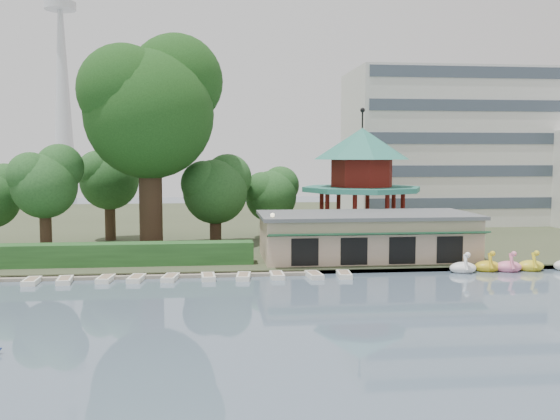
{
  "coord_description": "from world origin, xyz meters",
  "views": [
    {
      "loc": [
        -3.36,
        -30.73,
        9.28
      ],
      "look_at": [
        2.0,
        18.0,
        5.0
      ],
      "focal_mm": 40.0,
      "sensor_mm": 36.0,
      "label": 1
    }
  ],
  "objects": [
    {
      "name": "dock",
      "position": [
        -12.0,
        17.2,
        0.12
      ],
      "size": [
        34.0,
        1.6,
        0.24
      ],
      "primitive_type": "cube",
      "color": "gray",
      "rests_on": "ground"
    },
    {
      "name": "small_trees",
      "position": [
        -13.24,
        31.51,
        6.34
      ],
      "size": [
        39.05,
        16.04,
        10.18
      ],
      "color": "#3A281C",
      "rests_on": "shore"
    },
    {
      "name": "embankment",
      "position": [
        0.0,
        17.3,
        0.15
      ],
      "size": [
        220.0,
        0.6,
        0.3
      ],
      "primitive_type": "cube",
      "color": "gray",
      "rests_on": "ground"
    },
    {
      "name": "broadcast_tower",
      "position": [
        -42.0,
        140.0,
        33.98
      ],
      "size": [
        8.0,
        8.0,
        96.0
      ],
      "color": "silver",
      "rests_on": "ground"
    },
    {
      "name": "lamp_post",
      "position": [
        1.5,
        19.0,
        3.34
      ],
      "size": [
        0.36,
        0.36,
        4.28
      ],
      "color": "black",
      "rests_on": "shore"
    },
    {
      "name": "boathouse",
      "position": [
        10.0,
        21.97,
        2.37
      ],
      "size": [
        18.6,
        9.39,
        3.9
      ],
      "color": "tan",
      "rests_on": "shore"
    },
    {
      "name": "moored_rowboats",
      "position": [
        -10.13,
        15.79,
        0.18
      ],
      "size": [
        34.58,
        2.72,
        0.36
      ],
      "color": "white",
      "rests_on": "ground"
    },
    {
      "name": "office_building",
      "position": [
        32.67,
        49.0,
        9.73
      ],
      "size": [
        38.0,
        18.0,
        20.0
      ],
      "color": "silver",
      "rests_on": "shore"
    },
    {
      "name": "big_tree",
      "position": [
        -8.84,
        28.19,
        14.09
      ],
      "size": [
        13.04,
        12.15,
        20.36
      ],
      "color": "#3A281C",
      "rests_on": "shore"
    },
    {
      "name": "hedge",
      "position": [
        -15.0,
        20.5,
        1.3
      ],
      "size": [
        30.0,
        2.0,
        1.8
      ],
      "primitive_type": "cube",
      "color": "#285825",
      "rests_on": "shore"
    },
    {
      "name": "ground_plane",
      "position": [
        0.0,
        0.0,
        0.0
      ],
      "size": [
        220.0,
        220.0,
        0.0
      ],
      "primitive_type": "plane",
      "color": "slate",
      "rests_on": "ground"
    },
    {
      "name": "pavilion",
      "position": [
        12.0,
        32.0,
        7.48
      ],
      "size": [
        12.4,
        12.4,
        13.5
      ],
      "color": "tan",
      "rests_on": "shore"
    },
    {
      "name": "shore",
      "position": [
        0.0,
        52.0,
        0.2
      ],
      "size": [
        220.0,
        70.0,
        0.4
      ],
      "primitive_type": "cube",
      "color": "#424930",
      "rests_on": "ground"
    }
  ]
}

